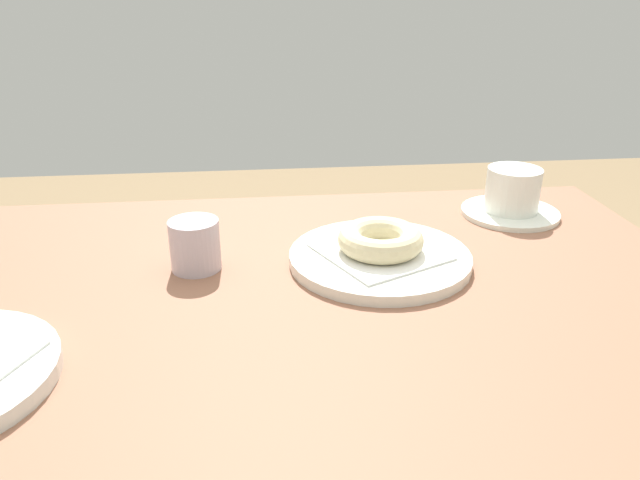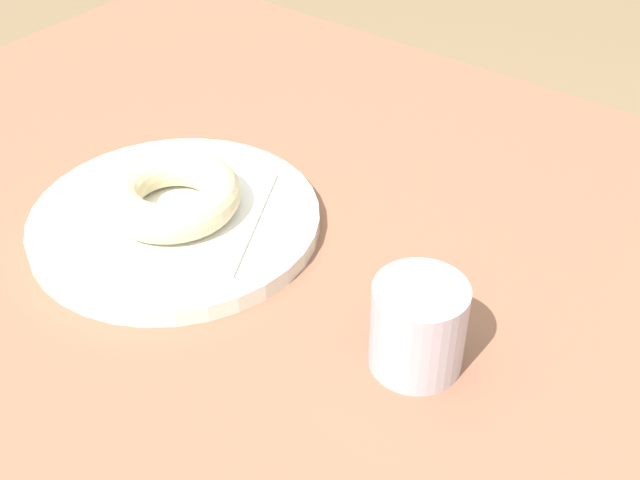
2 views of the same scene
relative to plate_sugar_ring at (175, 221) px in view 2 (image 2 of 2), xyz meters
The scene contains 5 objects.
table 0.17m from the plate_sugar_ring, 147.32° to the right, with size 0.98×0.66×0.76m.
plate_sugar_ring is the anchor object (origin of this frame).
napkin_sugar_ring 0.01m from the plate_sugar_ring, ahead, with size 0.13×0.13×0.00m, color white.
donut_sugar_ring 0.02m from the plate_sugar_ring, ahead, with size 0.11×0.11×0.03m, color beige.
sugar_jar 0.23m from the plate_sugar_ring, behind, with size 0.06×0.06×0.06m, color #B9AEBA.
Camera 2 is at (-0.30, 0.41, 1.15)m, focal length 46.50 mm.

